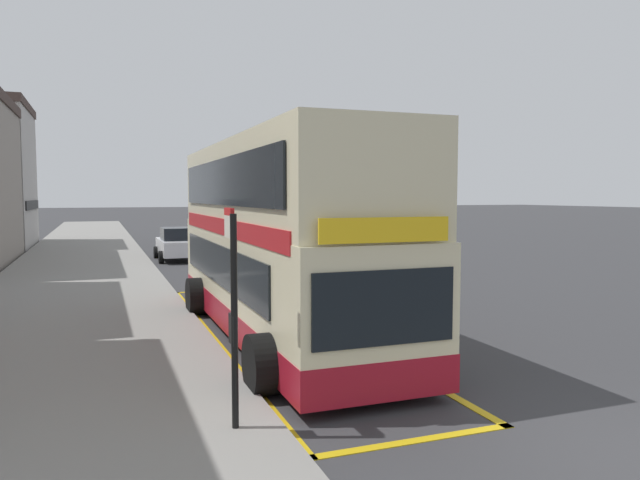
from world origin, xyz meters
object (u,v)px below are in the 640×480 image
(parked_car_grey_behind, at_px, (222,221))
(parked_car_grey_distant, at_px, (261,229))
(parked_car_white_kerbside, at_px, (178,244))
(double_decker_bus, at_px, (278,246))
(bus_stop_sign, at_px, (233,301))

(parked_car_grey_behind, bearing_deg, parked_car_grey_distant, -89.87)
(parked_car_white_kerbside, xyz_separation_m, parked_car_grey_distant, (7.42, 11.90, 0.00))
(double_decker_bus, relative_size, parked_car_grey_distant, 2.59)
(bus_stop_sign, xyz_separation_m, parked_car_white_kerbside, (2.03, 22.35, -1.02))
(double_decker_bus, xyz_separation_m, parked_car_white_kerbside, (-0.16, 17.01, -1.27))
(double_decker_bus, height_order, parked_car_grey_behind, double_decker_bus)
(double_decker_bus, distance_m, parked_car_white_kerbside, 17.06)
(double_decker_bus, height_order, parked_car_grey_distant, double_decker_bus)
(double_decker_bus, bearing_deg, parked_car_grey_distant, 75.91)
(parked_car_grey_behind, height_order, parked_car_white_kerbside, same)
(parked_car_white_kerbside, height_order, parked_car_grey_distant, same)
(double_decker_bus, xyz_separation_m, parked_car_grey_behind, (6.98, 42.35, -1.27))
(parked_car_white_kerbside, bearing_deg, parked_car_grey_distant, 59.85)
(bus_stop_sign, bearing_deg, parked_car_grey_behind, 79.13)
(parked_car_white_kerbside, bearing_deg, bus_stop_sign, -93.40)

